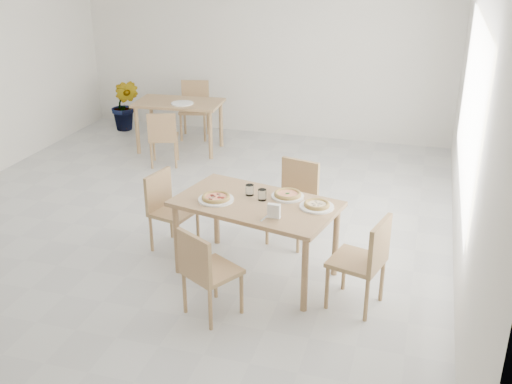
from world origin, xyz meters
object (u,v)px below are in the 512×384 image
(plate_mushroom, at_px, (317,207))
(chair_back_s, at_px, (163,135))
(chair_north, at_px, (295,196))
(pizza_pepperoni, at_px, (216,197))
(potted_plant, at_px, (125,105))
(chair_south, at_px, (205,268))
(second_table, at_px, (179,108))
(chair_east, at_px, (366,257))
(plate_empty, at_px, (182,103))
(chair_west, at_px, (167,205))
(napkin_holder, at_px, (274,212))
(plate_margherita, at_px, (288,196))
(tumbler_b, at_px, (250,190))
(chair_back_n, at_px, (195,105))
(main_table, at_px, (256,210))
(tumbler_a, at_px, (262,195))
(pizza_mushroom, at_px, (317,204))
(plate_pepperoni, at_px, (216,199))
(pizza_margherita, at_px, (288,194))

(plate_mushroom, xyz_separation_m, chair_back_s, (-2.63, 2.42, -0.30))
(chair_north, height_order, chair_back_s, chair_north)
(pizza_pepperoni, bearing_deg, potted_plant, 127.59)
(chair_south, xyz_separation_m, second_table, (-1.93, 3.99, 0.18))
(chair_back_s, bearing_deg, chair_south, 100.27)
(chair_east, relative_size, plate_mushroom, 2.76)
(pizza_pepperoni, height_order, chair_back_s, pizza_pepperoni)
(chair_south, distance_m, plate_empty, 4.29)
(chair_west, distance_m, napkin_holder, 1.43)
(plate_margherita, height_order, napkin_holder, napkin_holder)
(tumbler_b, distance_m, chair_back_s, 3.06)
(chair_west, distance_m, tumbler_b, 0.99)
(chair_north, bearing_deg, chair_east, -37.44)
(chair_east, relative_size, chair_back_s, 1.08)
(tumbler_b, bearing_deg, chair_back_n, 118.80)
(second_table, height_order, chair_back_s, chair_back_s)
(tumbler_b, relative_size, plate_empty, 0.32)
(main_table, height_order, tumbler_a, tumbler_a)
(chair_north, relative_size, chair_west, 1.06)
(chair_west, xyz_separation_m, plate_mushroom, (1.58, -0.24, 0.29))
(tumbler_b, distance_m, second_table, 3.66)
(chair_west, bearing_deg, main_table, -92.18)
(plate_empty, distance_m, potted_plant, 1.63)
(pizza_mushroom, distance_m, napkin_holder, 0.45)
(plate_pepperoni, relative_size, pizza_margherita, 1.26)
(chair_west, relative_size, tumbler_b, 7.83)
(chair_east, height_order, pizza_pepperoni, chair_east)
(pizza_margherita, distance_m, chair_back_s, 3.26)
(chair_north, height_order, tumbler_b, chair_north)
(main_table, distance_m, potted_plant, 5.16)
(chair_east, relative_size, plate_pepperoni, 2.60)
(plate_margherita, bearing_deg, plate_mushroom, -26.77)
(plate_pepperoni, xyz_separation_m, pizza_margherita, (0.62, 0.26, 0.02))
(tumbler_b, height_order, chair_back_n, chair_back_n)
(chair_west, xyz_separation_m, plate_empty, (-1.00, 2.80, 0.29))
(main_table, height_order, chair_back_n, chair_back_n)
(pizza_margherita, xyz_separation_m, chair_back_n, (-2.42, 3.70, -0.27))
(pizza_pepperoni, bearing_deg, chair_south, -77.62)
(chair_east, bearing_deg, plate_empty, -122.40)
(pizza_pepperoni, height_order, potted_plant, potted_plant)
(napkin_holder, bearing_deg, pizza_pepperoni, 159.04)
(pizza_pepperoni, distance_m, potted_plant, 4.99)
(second_table, distance_m, chair_back_n, 0.72)
(chair_east, bearing_deg, chair_west, -90.04)
(chair_east, height_order, napkin_holder, napkin_holder)
(pizza_pepperoni, bearing_deg, chair_east, -8.93)
(chair_east, relative_size, tumbler_a, 8.15)
(chair_south, distance_m, chair_west, 1.35)
(tumbler_b, relative_size, napkin_holder, 0.77)
(napkin_holder, height_order, chair_back_s, napkin_holder)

